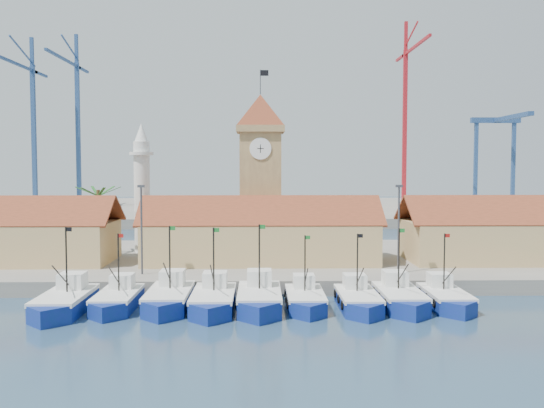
{
  "coord_description": "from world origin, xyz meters",
  "views": [
    {
      "loc": [
        -0.14,
        -48.86,
        12.38
      ],
      "look_at": [
        1.26,
        18.0,
        8.22
      ],
      "focal_mm": 40.0,
      "sensor_mm": 36.0,
      "label": 1
    }
  ],
  "objects_px": {
    "boat_0": "(64,304)",
    "minaret": "(142,187)",
    "clock_tower": "(260,170)",
    "boat_4": "(259,300)"
  },
  "relations": [
    {
      "from": "boat_0",
      "to": "minaret",
      "type": "distance_m",
      "value": 27.56
    },
    {
      "from": "clock_tower",
      "to": "boat_0",
      "type": "bearing_deg",
      "value": -124.79
    },
    {
      "from": "boat_4",
      "to": "clock_tower",
      "type": "xyz_separation_m",
      "value": [
        0.15,
        23.14,
        11.16
      ]
    },
    {
      "from": "boat_0",
      "to": "minaret",
      "type": "xyz_separation_m",
      "value": [
        1.68,
        26.01,
        8.94
      ]
    },
    {
      "from": "clock_tower",
      "to": "minaret",
      "type": "height_order",
      "value": "clock_tower"
    },
    {
      "from": "boat_4",
      "to": "clock_tower",
      "type": "height_order",
      "value": "clock_tower"
    },
    {
      "from": "boat_4",
      "to": "minaret",
      "type": "height_order",
      "value": "minaret"
    },
    {
      "from": "boat_4",
      "to": "boat_0",
      "type": "bearing_deg",
      "value": -176.99
    },
    {
      "from": "clock_tower",
      "to": "minaret",
      "type": "relative_size",
      "value": 1.39
    },
    {
      "from": "boat_0",
      "to": "minaret",
      "type": "height_order",
      "value": "minaret"
    }
  ]
}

